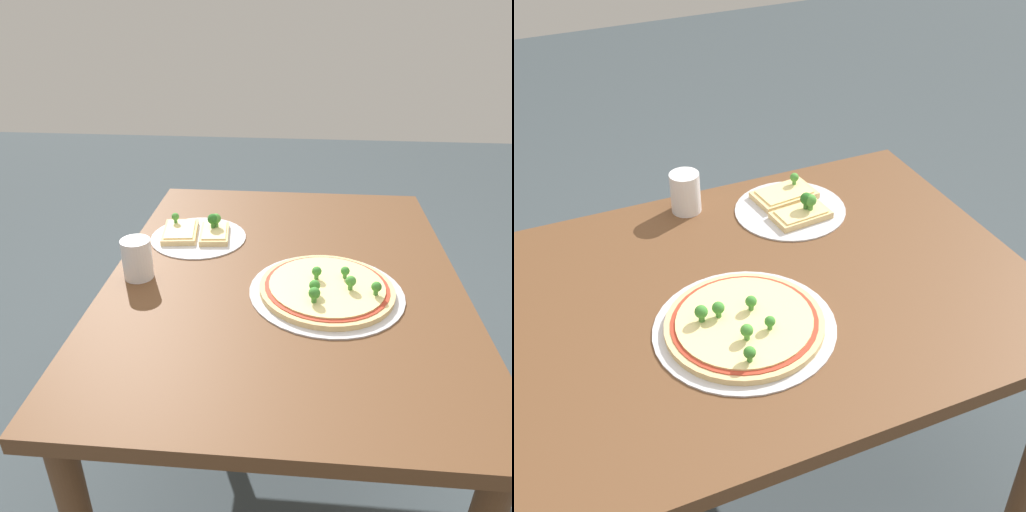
# 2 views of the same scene
# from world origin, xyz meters

# --- Properties ---
(ground_plane) EXTENTS (8.00, 8.00, 0.00)m
(ground_plane) POSITION_xyz_m (0.00, 0.00, 0.00)
(ground_plane) COLOR #3D474C
(dining_table) EXTENTS (1.17, 0.89, 0.70)m
(dining_table) POSITION_xyz_m (0.00, 0.00, 0.61)
(dining_table) COLOR brown
(dining_table) RESTS_ON ground_plane
(pizza_tray_whole) EXTENTS (0.37, 0.37, 0.06)m
(pizza_tray_whole) POSITION_xyz_m (0.09, 0.11, 0.72)
(pizza_tray_whole) COLOR silver
(pizza_tray_whole) RESTS_ON dining_table
(pizza_tray_slice) EXTENTS (0.28, 0.28, 0.07)m
(pizza_tray_slice) POSITION_xyz_m (-0.19, -0.27, 0.72)
(pizza_tray_slice) COLOR silver
(pizza_tray_slice) RESTS_ON dining_table
(drinking_cup) EXTENTS (0.07, 0.07, 0.10)m
(drinking_cup) POSITION_xyz_m (0.05, -0.37, 0.76)
(drinking_cup) COLOR white
(drinking_cup) RESTS_ON dining_table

